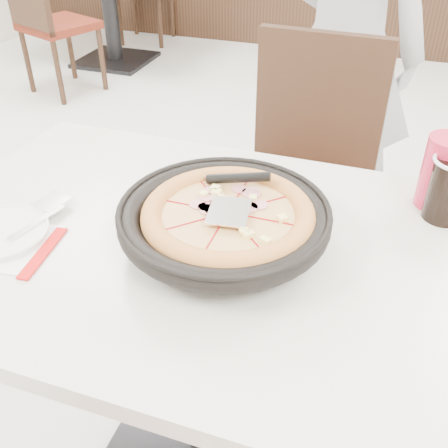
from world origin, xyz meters
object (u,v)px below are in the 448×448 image
(pizza_pan, at_px, (224,227))
(bg_chair_left_near, at_px, (58,21))
(side_plate, at_px, (2,233))
(red_cup, at_px, (443,173))
(main_table, at_px, (209,364))
(chair_far, at_px, (298,198))
(pizza, at_px, (228,222))
(bg_table_left, at_px, (110,13))
(diner_person, at_px, (344,50))

(pizza_pan, bearing_deg, bg_chair_left_near, 130.58)
(side_plate, relative_size, red_cup, 1.15)
(side_plate, bearing_deg, main_table, 17.33)
(chair_far, relative_size, side_plate, 5.14)
(main_table, xyz_separation_m, red_cup, (0.43, 0.29, 0.45))
(pizza_pan, relative_size, pizza, 1.17)
(pizza_pan, relative_size, side_plate, 1.92)
(pizza_pan, xyz_separation_m, bg_table_left, (-1.95, 2.96, -0.42))
(main_table, xyz_separation_m, pizza_pan, (0.04, -0.00, 0.42))
(red_cup, xyz_separation_m, bg_chair_left_near, (-2.35, 1.99, -0.35))
(pizza_pan, bearing_deg, pizza, -23.86)
(diner_person, bearing_deg, bg_chair_left_near, -18.94)
(main_table, distance_m, chair_far, 0.66)
(pizza, bearing_deg, pizza_pan, 156.14)
(diner_person, height_order, bg_table_left, diner_person)
(pizza, bearing_deg, main_table, 173.68)
(bg_table_left, xyz_separation_m, bg_chair_left_near, (-0.00, -0.68, 0.10))
(side_plate, bearing_deg, pizza, 14.89)
(pizza_pan, bearing_deg, red_cup, 36.46)
(main_table, height_order, side_plate, side_plate)
(main_table, distance_m, bg_chair_left_near, 2.98)
(main_table, relative_size, pizza_pan, 3.38)
(diner_person, bearing_deg, bg_table_left, -31.79)
(main_table, bearing_deg, side_plate, -162.67)
(red_cup, distance_m, diner_person, 0.96)
(chair_far, distance_m, bg_chair_left_near, 2.57)
(side_plate, bearing_deg, pizza_pan, 15.73)
(red_cup, xyz_separation_m, diner_person, (-0.34, 0.90, -0.03))
(chair_far, height_order, bg_chair_left_near, same)
(pizza_pan, distance_m, bg_table_left, 3.57)
(pizza, height_order, red_cup, red_cup)
(bg_table_left, distance_m, bg_chair_left_near, 0.68)
(red_cup, bearing_deg, side_plate, -153.46)
(pizza, xyz_separation_m, bg_chair_left_near, (-1.96, 2.29, -0.34))
(pizza, bearing_deg, side_plate, -165.11)
(pizza_pan, relative_size, bg_table_left, 0.30)
(pizza, height_order, diner_person, diner_person)
(chair_far, bearing_deg, side_plate, 62.34)
(pizza_pan, distance_m, red_cup, 0.49)
(main_table, distance_m, pizza, 0.44)
(bg_chair_left_near, bearing_deg, main_table, -28.86)
(bg_chair_left_near, bearing_deg, red_cup, -19.21)
(pizza_pan, height_order, diner_person, diner_person)
(main_table, height_order, pizza_pan, pizza_pan)
(main_table, xyz_separation_m, chair_far, (0.07, 0.65, 0.10))
(side_plate, bearing_deg, bg_chair_left_near, 122.35)
(pizza_pan, height_order, red_cup, red_cup)
(pizza_pan, relative_size, bg_chair_left_near, 0.37)
(diner_person, bearing_deg, pizza_pan, 97.01)
(main_table, height_order, bg_chair_left_near, bg_chair_left_near)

